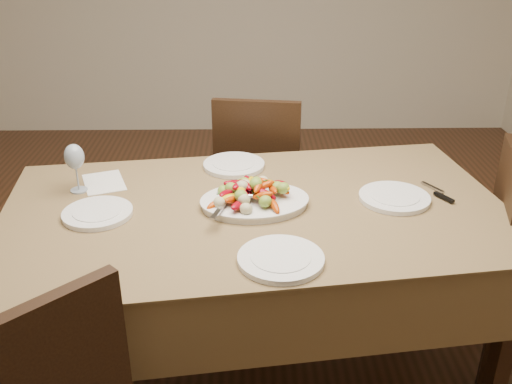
{
  "coord_description": "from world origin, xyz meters",
  "views": [
    {
      "loc": [
        0.2,
        -1.84,
        1.72
      ],
      "look_at": [
        0.23,
        0.02,
        0.82
      ],
      "focal_mm": 40.0,
      "sensor_mm": 36.0,
      "label": 1
    }
  ],
  "objects_px": {
    "plate_near": "(281,259)",
    "wine_glass": "(76,167)",
    "serving_platter": "(255,203)",
    "plate_left": "(98,213)",
    "plate_far": "(234,165)",
    "plate_right": "(394,198)",
    "chair_far": "(261,177)",
    "dining_table": "(256,292)"
  },
  "relations": [
    {
      "from": "plate_near",
      "to": "wine_glass",
      "type": "bearing_deg",
      "value": 145.64
    },
    {
      "from": "serving_platter",
      "to": "plate_left",
      "type": "bearing_deg",
      "value": -173.28
    },
    {
      "from": "serving_platter",
      "to": "plate_near",
      "type": "distance_m",
      "value": 0.39
    },
    {
      "from": "plate_left",
      "to": "plate_near",
      "type": "xyz_separation_m",
      "value": [
        0.64,
        -0.31,
        0.0
      ]
    },
    {
      "from": "plate_far",
      "to": "plate_right",
      "type": "bearing_deg",
      "value": -27.9
    },
    {
      "from": "serving_platter",
      "to": "plate_near",
      "type": "bearing_deg",
      "value": -78.75
    },
    {
      "from": "chair_far",
      "to": "wine_glass",
      "type": "xyz_separation_m",
      "value": [
        -0.73,
        -0.75,
        0.39
      ]
    },
    {
      "from": "serving_platter",
      "to": "plate_near",
      "type": "height_order",
      "value": "serving_platter"
    },
    {
      "from": "plate_left",
      "to": "plate_far",
      "type": "bearing_deg",
      "value": 41.85
    },
    {
      "from": "plate_right",
      "to": "plate_near",
      "type": "bearing_deg",
      "value": -137.22
    },
    {
      "from": "chair_far",
      "to": "serving_platter",
      "type": "distance_m",
      "value": 0.93
    },
    {
      "from": "plate_left",
      "to": "plate_right",
      "type": "xyz_separation_m",
      "value": [
        1.09,
        0.11,
        0.0
      ]
    },
    {
      "from": "serving_platter",
      "to": "plate_far",
      "type": "distance_m",
      "value": 0.37
    },
    {
      "from": "wine_glass",
      "to": "plate_left",
      "type": "bearing_deg",
      "value": -59.75
    },
    {
      "from": "serving_platter",
      "to": "plate_near",
      "type": "xyz_separation_m",
      "value": [
        0.08,
        -0.38,
        -0.0
      ]
    },
    {
      "from": "plate_left",
      "to": "wine_glass",
      "type": "bearing_deg",
      "value": 120.25
    },
    {
      "from": "plate_right",
      "to": "plate_near",
      "type": "xyz_separation_m",
      "value": [
        -0.45,
        -0.42,
        0.0
      ]
    },
    {
      "from": "dining_table",
      "to": "plate_right",
      "type": "height_order",
      "value": "plate_right"
    },
    {
      "from": "plate_left",
      "to": "plate_near",
      "type": "relative_size",
      "value": 0.92
    },
    {
      "from": "wine_glass",
      "to": "chair_far",
      "type": "bearing_deg",
      "value": 45.68
    },
    {
      "from": "chair_far",
      "to": "plate_far",
      "type": "distance_m",
      "value": 0.61
    },
    {
      "from": "serving_platter",
      "to": "plate_right",
      "type": "relative_size",
      "value": 1.46
    },
    {
      "from": "dining_table",
      "to": "plate_far",
      "type": "relative_size",
      "value": 7.07
    },
    {
      "from": "plate_near",
      "to": "plate_right",
      "type": "bearing_deg",
      "value": 42.78
    },
    {
      "from": "plate_near",
      "to": "wine_glass",
      "type": "xyz_separation_m",
      "value": [
        -0.76,
        0.52,
        0.09
      ]
    },
    {
      "from": "chair_far",
      "to": "serving_platter",
      "type": "height_order",
      "value": "chair_far"
    },
    {
      "from": "serving_platter",
      "to": "wine_glass",
      "type": "height_order",
      "value": "wine_glass"
    },
    {
      "from": "dining_table",
      "to": "plate_near",
      "type": "xyz_separation_m",
      "value": [
        0.07,
        -0.37,
        0.39
      ]
    },
    {
      "from": "serving_platter",
      "to": "dining_table",
      "type": "bearing_deg",
      "value": -65.24
    },
    {
      "from": "plate_right",
      "to": "plate_near",
      "type": "distance_m",
      "value": 0.62
    },
    {
      "from": "plate_left",
      "to": "plate_far",
      "type": "relative_size",
      "value": 0.95
    },
    {
      "from": "dining_table",
      "to": "serving_platter",
      "type": "xyz_separation_m",
      "value": [
        -0.0,
        0.01,
        0.39
      ]
    },
    {
      "from": "wine_glass",
      "to": "plate_near",
      "type": "bearing_deg",
      "value": -34.36
    },
    {
      "from": "dining_table",
      "to": "plate_right",
      "type": "xyz_separation_m",
      "value": [
        0.52,
        0.05,
        0.39
      ]
    },
    {
      "from": "plate_left",
      "to": "dining_table",
      "type": "bearing_deg",
      "value": 5.64
    },
    {
      "from": "dining_table",
      "to": "chair_far",
      "type": "bearing_deg",
      "value": 87.39
    },
    {
      "from": "plate_far",
      "to": "wine_glass",
      "type": "bearing_deg",
      "value": -159.57
    },
    {
      "from": "plate_near",
      "to": "wine_glass",
      "type": "relative_size",
      "value": 1.32
    },
    {
      "from": "dining_table",
      "to": "plate_left",
      "type": "distance_m",
      "value": 0.69
    },
    {
      "from": "plate_left",
      "to": "plate_right",
      "type": "bearing_deg",
      "value": 5.56
    },
    {
      "from": "dining_table",
      "to": "wine_glass",
      "type": "xyz_separation_m",
      "value": [
        -0.69,
        0.15,
        0.48
      ]
    },
    {
      "from": "chair_far",
      "to": "serving_platter",
      "type": "xyz_separation_m",
      "value": [
        -0.05,
        -0.88,
        0.3
      ]
    }
  ]
}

